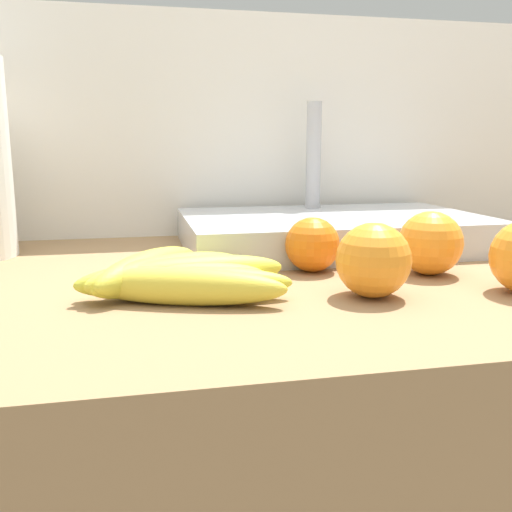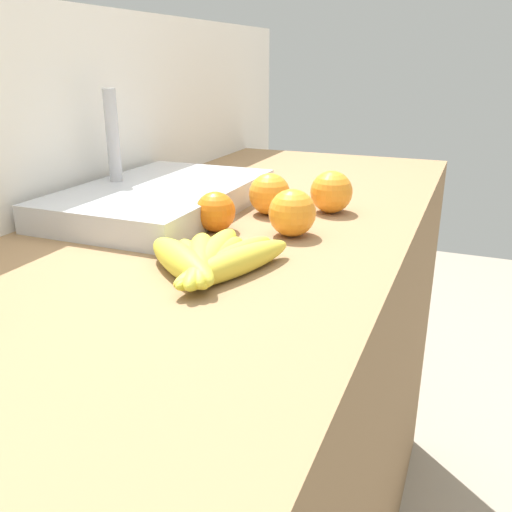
{
  "view_description": "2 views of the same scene",
  "coord_description": "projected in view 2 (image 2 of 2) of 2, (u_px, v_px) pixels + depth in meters",
  "views": [
    {
      "loc": [
        -0.07,
        -0.64,
        1.09
      ],
      "look_at": [
        0.05,
        -0.09,
        0.98
      ],
      "focal_mm": 39.8,
      "sensor_mm": 36.0,
      "label": 1
    },
    {
      "loc": [
        -0.63,
        -0.38,
        1.21
      ],
      "look_at": [
        -0.02,
        -0.13,
        0.97
      ],
      "focal_mm": 38.14,
      "sensor_mm": 36.0,
      "label": 2
    }
  ],
  "objects": [
    {
      "name": "orange_right",
      "position": [
        292.0,
        213.0,
        0.85
      ],
      "size": [
        0.08,
        0.08,
        0.08
      ],
      "primitive_type": "sphere",
      "color": "orange",
      "rests_on": "counter"
    },
    {
      "name": "banana_bunch",
      "position": [
        209.0,
        260.0,
        0.71
      ],
      "size": [
        0.22,
        0.2,
        0.04
      ],
      "color": "gold",
      "rests_on": "counter"
    },
    {
      "name": "orange_back_left",
      "position": [
        270.0,
        194.0,
        0.97
      ],
      "size": [
        0.07,
        0.07,
        0.07
      ],
      "primitive_type": "sphere",
      "color": "orange",
      "rests_on": "counter"
    },
    {
      "name": "orange_front",
      "position": [
        218.0,
        212.0,
        0.88
      ],
      "size": [
        0.07,
        0.07,
        0.07
      ],
      "primitive_type": "sphere",
      "color": "orange",
      "rests_on": "counter"
    },
    {
      "name": "wall_back",
      "position": [
        22.0,
        384.0,
        0.99
      ],
      "size": [
        2.33,
        0.06,
        1.3
      ],
      "primitive_type": "cube",
      "color": "silver",
      "rests_on": "ground"
    },
    {
      "name": "orange_center",
      "position": [
        331.0,
        192.0,
        0.99
      ],
      "size": [
        0.08,
        0.08,
        0.08
      ],
      "primitive_type": "sphere",
      "color": "orange",
      "rests_on": "counter"
    },
    {
      "name": "sink_basin",
      "position": [
        161.0,
        197.0,
        1.0
      ],
      "size": [
        0.43,
        0.28,
        0.22
      ],
      "color": "#B7BABF",
      "rests_on": "counter"
    }
  ]
}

